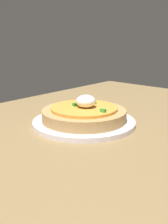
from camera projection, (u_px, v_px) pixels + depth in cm
name	position (u px, v px, depth cm)	size (l,w,h in cm)	color
dining_table	(125.00, 130.00, 68.34)	(99.34, 83.22, 3.13)	olive
plate	(84.00, 122.00, 67.43)	(24.80, 24.80, 1.12)	white
pizza	(84.00, 113.00, 66.81)	(20.28, 20.28, 6.26)	tan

